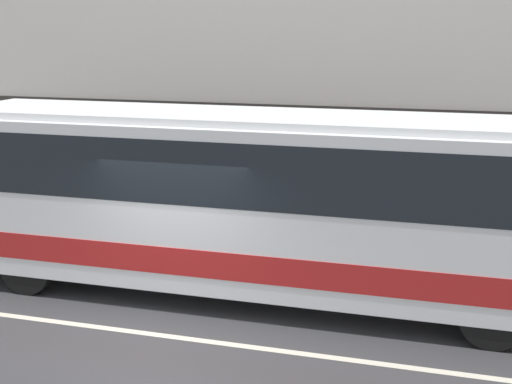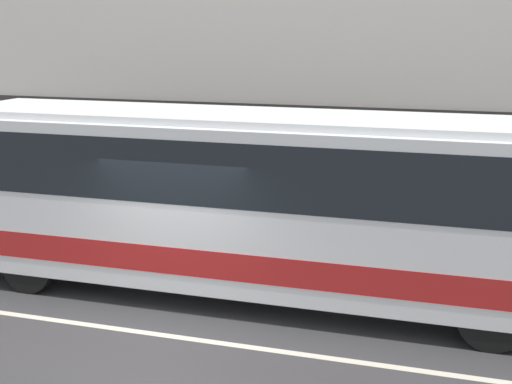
% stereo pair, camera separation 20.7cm
% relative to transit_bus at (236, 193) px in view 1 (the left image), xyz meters
% --- Properties ---
extents(ground_plane, '(60.00, 60.00, 0.00)m').
position_rel_transit_bus_xyz_m(ground_plane, '(-0.64, -2.07, -1.78)').
color(ground_plane, '#38383A').
extents(sidewalk, '(60.00, 2.76, 0.12)m').
position_rel_transit_bus_xyz_m(sidewalk, '(-0.64, 3.31, -1.72)').
color(sidewalk, '#A09E99').
rests_on(sidewalk, ground_plane).
extents(lane_stripe, '(54.00, 0.14, 0.01)m').
position_rel_transit_bus_xyz_m(lane_stripe, '(-0.64, -2.07, -1.78)').
color(lane_stripe, beige).
rests_on(lane_stripe, ground_plane).
extents(transit_bus, '(11.73, 2.51, 3.16)m').
position_rel_transit_bus_xyz_m(transit_bus, '(0.00, 0.00, 0.00)').
color(transit_bus, white).
rests_on(transit_bus, ground_plane).
extents(pedestrian_waiting, '(0.36, 0.36, 1.73)m').
position_rel_transit_bus_xyz_m(pedestrian_waiting, '(-2.74, 3.31, -0.85)').
color(pedestrian_waiting, '#1E5933').
rests_on(pedestrian_waiting, sidewalk).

